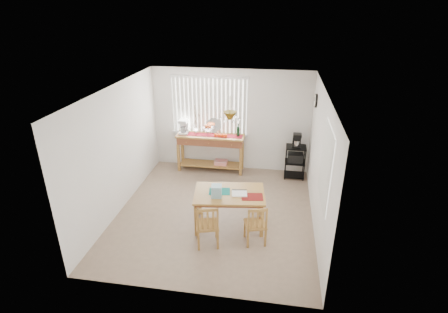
% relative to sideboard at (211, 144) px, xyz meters
% --- Properties ---
extents(ground, '(4.00, 4.50, 0.01)m').
position_rel_sideboard_xyz_m(ground, '(0.47, -1.99, -0.73)').
color(ground, gray).
extents(room_shell, '(4.20, 4.70, 2.70)m').
position_rel_sideboard_xyz_m(room_shell, '(0.48, -1.97, 0.96)').
color(room_shell, white).
rests_on(room_shell, ground).
extents(sideboard, '(1.72, 0.48, 0.97)m').
position_rel_sideboard_xyz_m(sideboard, '(0.00, 0.00, 0.00)').
color(sideboard, '#B07E3B').
rests_on(sideboard, ground).
extents(sideboard_items, '(1.63, 0.41, 0.74)m').
position_rel_sideboard_xyz_m(sideboard_items, '(-0.27, 0.01, 0.39)').
color(sideboard_items, maroon).
rests_on(sideboard_items, sideboard).
extents(wire_cart, '(0.49, 0.39, 0.83)m').
position_rel_sideboard_xyz_m(wire_cart, '(2.14, -0.08, -0.23)').
color(wire_cart, black).
rests_on(wire_cart, ground).
extents(cart_items, '(0.20, 0.23, 0.34)m').
position_rel_sideboard_xyz_m(cart_items, '(2.14, -0.07, 0.26)').
color(cart_items, black).
rests_on(cart_items, wire_cart).
extents(dining_table, '(1.44, 1.03, 0.72)m').
position_rel_sideboard_xyz_m(dining_table, '(0.83, -2.37, -0.09)').
color(dining_table, '#B07E3B').
rests_on(dining_table, ground).
extents(table_items, '(1.07, 0.47, 0.23)m').
position_rel_sideboard_xyz_m(table_items, '(0.71, -2.50, 0.07)').
color(table_items, '#14746B').
rests_on(table_items, dining_table).
extents(chair_left, '(0.48, 0.48, 0.86)m').
position_rel_sideboard_xyz_m(chair_left, '(0.54, -3.06, -0.31)').
color(chair_left, '#B07E3B').
rests_on(chair_left, ground).
extents(chair_right, '(0.46, 0.46, 0.80)m').
position_rel_sideboard_xyz_m(chair_right, '(1.38, -2.87, -0.33)').
color(chair_right, '#B07E3B').
rests_on(chair_right, ground).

